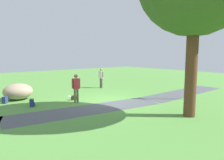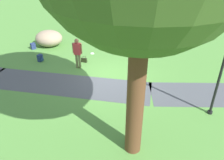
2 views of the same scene
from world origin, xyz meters
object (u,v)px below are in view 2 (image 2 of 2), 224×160
object	(u,v)px
lawn_boulder	(49,38)
spare_backpack_on_lawn	(40,58)
woman_with_handbag	(77,51)
backpack_by_boulder	(33,46)
handbag_on_grass	(84,60)
frisbee_on_grass	(92,53)
lamp_post	(222,69)
man_near_boulder	(152,31)

from	to	relation	value
lawn_boulder	spare_backpack_on_lawn	size ratio (longest dim) A/B	5.12
woman_with_handbag	backpack_by_boulder	size ratio (longest dim) A/B	4.16
handbag_on_grass	frisbee_on_grass	world-z (taller)	handbag_on_grass
backpack_by_boulder	lamp_post	bearing A→B (deg)	146.62
lamp_post	backpack_by_boulder	world-z (taller)	lamp_post
lamp_post	frisbee_on_grass	bearing A→B (deg)	-45.85
spare_backpack_on_lawn	frisbee_on_grass	xyz separation A→B (m)	(-2.85, -1.15, -0.18)
frisbee_on_grass	backpack_by_boulder	bearing A→B (deg)	-7.98
lamp_post	woman_with_handbag	bearing A→B (deg)	-31.77
man_near_boulder	spare_backpack_on_lawn	distance (m)	7.08
woman_with_handbag	spare_backpack_on_lawn	world-z (taller)	woman_with_handbag
lamp_post	lawn_boulder	size ratio (longest dim) A/B	1.58
woman_with_handbag	backpack_by_boulder	world-z (taller)	woman_with_handbag
man_near_boulder	frisbee_on_grass	xyz separation A→B (m)	(3.69, 1.45, -0.94)
handbag_on_grass	backpack_by_boulder	world-z (taller)	backpack_by_boulder
handbag_on_grass	spare_backpack_on_lawn	distance (m)	2.52
man_near_boulder	handbag_on_grass	world-z (taller)	man_near_boulder
spare_backpack_on_lawn	man_near_boulder	bearing A→B (deg)	-158.32
woman_with_handbag	handbag_on_grass	distance (m)	1.09
spare_backpack_on_lawn	frisbee_on_grass	world-z (taller)	spare_backpack_on_lawn
man_near_boulder	frisbee_on_grass	size ratio (longest dim) A/B	7.05
woman_with_handbag	spare_backpack_on_lawn	bearing A→B (deg)	-17.19
man_near_boulder	handbag_on_grass	distance (m)	4.87
lamp_post	handbag_on_grass	distance (m)	7.38
man_near_boulder	frisbee_on_grass	world-z (taller)	man_near_boulder
lawn_boulder	man_near_boulder	size ratio (longest dim) A/B	1.25
lawn_boulder	woman_with_handbag	size ratio (longest dim) A/B	1.23
lawn_boulder	spare_backpack_on_lawn	xyz separation A→B (m)	(-0.09, 2.31, -0.31)
lawn_boulder	spare_backpack_on_lawn	distance (m)	2.33
lawn_boulder	woman_with_handbag	bearing A→B (deg)	128.51
spare_backpack_on_lawn	woman_with_handbag	bearing A→B (deg)	162.81
spare_backpack_on_lawn	lamp_post	bearing A→B (deg)	152.00
spare_backpack_on_lawn	frisbee_on_grass	distance (m)	3.08
lawn_boulder	spare_backpack_on_lawn	bearing A→B (deg)	92.23
lawn_boulder	frisbee_on_grass	xyz separation A→B (m)	(-2.94, 1.16, -0.49)
lamp_post	woman_with_handbag	world-z (taller)	lamp_post
lamp_post	handbag_on_grass	bearing A→B (deg)	-37.33
lamp_post	frisbee_on_grass	world-z (taller)	lamp_post
backpack_by_boulder	spare_backpack_on_lawn	bearing A→B (deg)	120.17
woman_with_handbag	frisbee_on_grass	bearing A→B (deg)	-105.82
backpack_by_boulder	frisbee_on_grass	bearing A→B (deg)	172.02
lamp_post	handbag_on_grass	world-z (taller)	lamp_post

